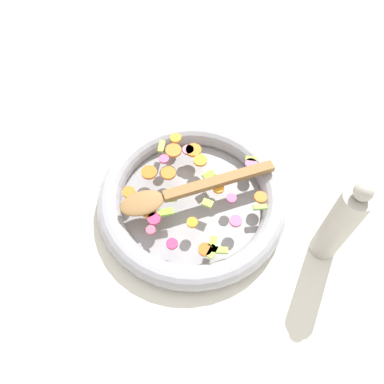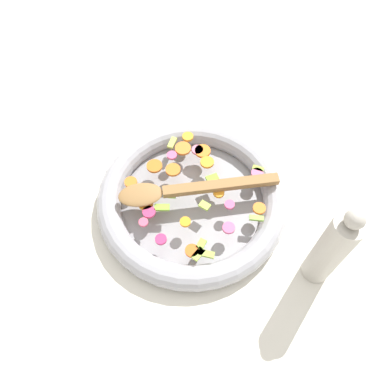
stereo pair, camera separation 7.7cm
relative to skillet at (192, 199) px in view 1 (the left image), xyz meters
name	(u,v)px [view 1 (the left image)]	position (x,y,z in m)	size (l,w,h in m)	color
ground_plane	(192,204)	(0.00, 0.00, -0.02)	(4.00, 4.00, 0.00)	silver
skillet	(192,199)	(0.00, 0.00, 0.00)	(0.40, 0.40, 0.05)	gray
chopped_vegetables	(189,186)	(0.01, 0.01, 0.03)	(0.29, 0.29, 0.01)	orange
wooden_spoon	(182,191)	(-0.02, 0.01, 0.04)	(0.31, 0.20, 0.01)	olive
pepper_mill	(340,224)	(0.10, -0.27, 0.09)	(0.05, 0.05, 0.23)	#B2ADA3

